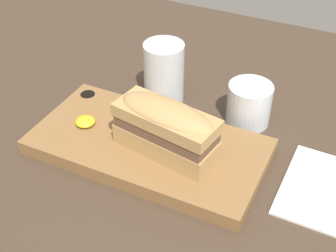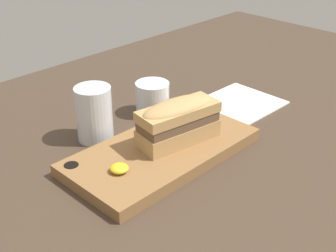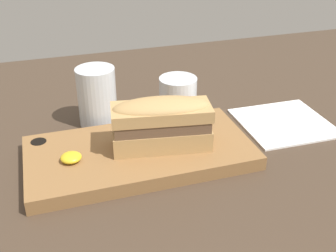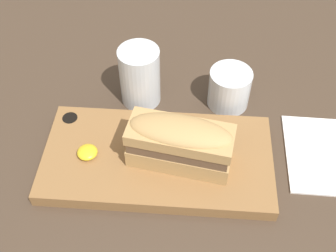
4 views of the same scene
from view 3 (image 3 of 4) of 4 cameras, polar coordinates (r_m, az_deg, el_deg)
name	(u,v)px [view 3 (image 3 of 4)]	position (r cm, az deg, el deg)	size (l,w,h in cm)	color
dining_table	(174,143)	(80.89, 0.84, -2.26)	(188.70, 106.81, 2.00)	#423326
serving_board	(139,153)	(73.82, -3.91, -3.63)	(38.79, 19.64, 2.53)	olive
sandwich	(161,121)	(70.86, -0.89, 0.64)	(17.54, 9.25, 9.02)	tan
mustard_dollop	(71,157)	(70.70, -13.00, -4.17)	(3.45, 3.45, 1.38)	gold
water_glass	(97,100)	(84.54, -9.55, 3.46)	(7.63, 7.63, 11.77)	silver
wine_glass	(178,96)	(88.73, 1.35, 4.10)	(7.93, 7.93, 7.64)	silver
napkin	(284,123)	(88.51, 15.43, 0.43)	(17.75, 17.18, 0.40)	white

